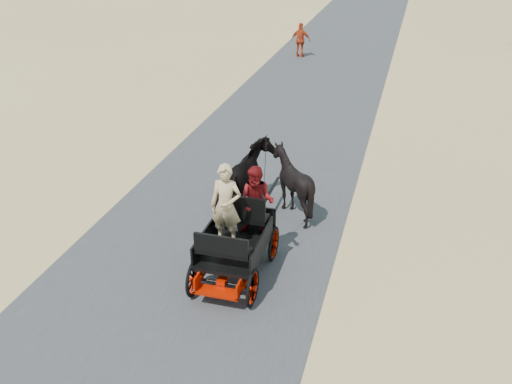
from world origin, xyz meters
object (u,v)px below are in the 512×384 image
(pedestrian, at_px, (301,40))
(carriage, at_px, (236,260))
(horse_left, at_px, (250,178))
(horse_right, at_px, (292,183))

(pedestrian, bearing_deg, carriage, 101.75)
(horse_left, bearing_deg, horse_right, -180.00)
(carriage, bearing_deg, horse_right, 79.61)
(horse_right, distance_m, pedestrian, 16.59)
(carriage, xyz_separation_m, horse_left, (-0.55, 3.00, 0.49))
(horse_left, height_order, pedestrian, pedestrian)
(horse_left, relative_size, horse_right, 1.18)
(horse_right, height_order, pedestrian, pedestrian)
(carriage, relative_size, horse_right, 1.41)
(horse_left, height_order, horse_right, horse_right)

